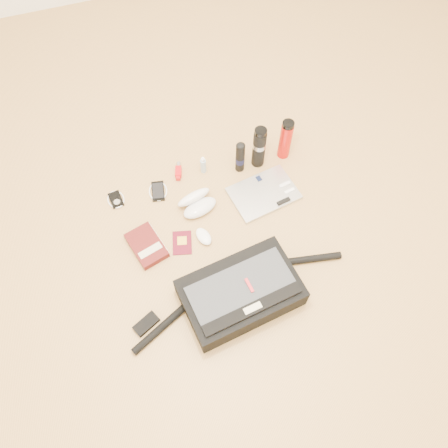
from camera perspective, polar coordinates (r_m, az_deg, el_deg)
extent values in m
plane|color=#AF8449|center=(2.02, 0.81, -2.65)|extent=(4.00, 4.00, 0.00)
cube|color=black|center=(1.86, 2.16, -8.95)|extent=(0.52, 0.36, 0.12)
cube|color=#2E3136|center=(1.80, 2.39, -8.52)|extent=(0.45, 0.27, 0.01)
cube|color=black|center=(1.77, 3.75, -10.98)|extent=(0.43, 0.10, 0.02)
cube|color=beige|center=(1.77, 3.76, -10.96)|extent=(0.08, 0.04, 0.02)
cube|color=red|center=(1.80, 3.31, -8.05)|extent=(0.02, 0.07, 0.02)
cylinder|color=black|center=(1.88, -8.12, -13.19)|extent=(0.29, 0.16, 0.03)
cylinder|color=black|center=(2.00, 10.93, -4.54)|extent=(0.30, 0.09, 0.03)
cube|color=black|center=(1.90, -10.12, -12.72)|extent=(0.12, 0.09, 0.02)
cube|color=#B3B3B5|center=(2.15, 5.18, 3.99)|extent=(0.35, 0.27, 0.02)
cube|color=black|center=(2.18, 4.57, 5.94)|extent=(0.03, 0.03, 0.00)
cube|color=silver|center=(2.18, 7.96, 5.15)|extent=(0.06, 0.03, 0.01)
cube|color=white|center=(2.16, 8.55, 4.31)|extent=(0.05, 0.02, 0.01)
cube|color=black|center=(2.12, 7.78, 2.97)|extent=(0.07, 0.03, 0.01)
cube|color=#49100F|center=(2.03, -10.07, -2.79)|extent=(0.18, 0.23, 0.03)
cube|color=#F2E7C2|center=(2.03, -8.49, -1.90)|extent=(0.05, 0.18, 0.03)
cube|color=beige|center=(1.99, -9.61, -3.41)|extent=(0.11, 0.06, 0.00)
cube|color=#4E0816|center=(2.03, -5.49, -2.46)|extent=(0.12, 0.14, 0.00)
cube|color=gold|center=(2.03, -5.50, -2.17)|extent=(0.05, 0.05, 0.00)
ellipsoid|color=white|center=(2.02, -2.67, -1.64)|extent=(0.08, 0.11, 0.03)
ellipsoid|color=silver|center=(2.08, -3.16, 2.14)|extent=(0.19, 0.13, 0.05)
ellipsoid|color=white|center=(2.09, -3.99, 3.51)|extent=(0.19, 0.13, 0.10)
ellipsoid|color=black|center=(2.07, -3.97, 1.76)|extent=(0.05, 0.04, 0.02)
ellipsoid|color=black|center=(2.09, -2.37, 2.64)|extent=(0.05, 0.04, 0.02)
cylinder|color=black|center=(2.08, -3.17, 2.23)|extent=(0.03, 0.01, 0.01)
cube|color=black|center=(2.19, -13.93, 3.12)|extent=(0.07, 0.10, 0.01)
cylinder|color=#B7B7BA|center=(2.18, -13.81, 2.82)|extent=(0.04, 0.04, 0.00)
torus|color=silver|center=(2.19, -13.94, 3.13)|extent=(0.09, 0.09, 0.01)
cube|color=black|center=(2.18, -8.61, 4.26)|extent=(0.08, 0.12, 0.01)
cube|color=black|center=(2.18, -8.63, 4.34)|extent=(0.07, 0.10, 0.00)
torus|color=silver|center=(2.18, -8.61, 4.27)|extent=(0.11, 0.11, 0.01)
cube|color=#B80B10|center=(2.22, -5.97, 6.79)|extent=(0.05, 0.07, 0.03)
cube|color=#A61112|center=(2.20, -6.00, 5.99)|extent=(0.03, 0.03, 0.02)
cylinder|color=#A0A0A2|center=(2.25, -5.95, 7.61)|extent=(0.03, 0.04, 0.02)
cylinder|color=#96B4CA|center=(2.20, -2.72, 7.58)|extent=(0.03, 0.03, 0.09)
cylinder|color=white|center=(2.16, -2.78, 8.38)|extent=(0.02, 0.02, 0.02)
cylinder|color=white|center=(2.15, -2.79, 8.56)|extent=(0.01, 0.01, 0.01)
cylinder|color=black|center=(2.17, 2.12, 8.68)|extent=(0.05, 0.05, 0.18)
cylinder|color=black|center=(2.19, 2.10, 8.35)|extent=(0.05, 0.05, 0.04)
ellipsoid|color=black|center=(2.10, 2.20, 10.20)|extent=(0.05, 0.05, 0.02)
cylinder|color=black|center=(2.18, 4.58, 9.78)|extent=(0.07, 0.07, 0.22)
cylinder|color=#9C9B9E|center=(2.16, 4.64, 10.25)|extent=(0.07, 0.07, 0.03)
cylinder|color=black|center=(2.09, 4.83, 11.91)|extent=(0.06, 0.06, 0.02)
cylinder|color=#B0110C|center=(2.23, 8.01, 10.72)|extent=(0.08, 0.08, 0.22)
cylinder|color=black|center=(2.14, 8.41, 12.74)|extent=(0.08, 0.08, 0.02)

